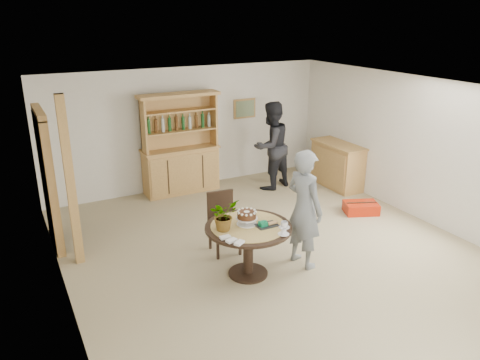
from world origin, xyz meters
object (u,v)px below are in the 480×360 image
(dining_table, at_px, (248,236))
(dining_chair, at_px, (223,218))
(red_suitcase, at_px, (361,208))
(hutch, at_px, (181,159))
(adult_person, at_px, (271,146))
(sideboard, at_px, (337,165))
(teen_boy, at_px, (304,209))

(dining_table, xyz_separation_m, dining_chair, (0.01, 0.83, -0.07))
(dining_table, xyz_separation_m, red_suitcase, (2.88, 0.92, -0.50))
(hutch, bearing_deg, red_suitcase, -45.75)
(dining_chair, height_order, adult_person, adult_person)
(dining_chair, distance_m, adult_person, 2.93)
(sideboard, bearing_deg, red_suitcase, -110.50)
(dining_chair, relative_size, adult_person, 0.52)
(sideboard, bearing_deg, teen_boy, -136.88)
(sideboard, relative_size, dining_table, 1.05)
(hutch, relative_size, red_suitcase, 2.88)
(dining_table, bearing_deg, hutch, 84.30)
(dining_chair, bearing_deg, teen_boy, -42.42)
(dining_table, bearing_deg, sideboard, 33.91)
(hutch, height_order, sideboard, hutch)
(dining_chair, bearing_deg, dining_table, -85.13)
(sideboard, relative_size, teen_boy, 0.72)
(hutch, xyz_separation_m, teen_boy, (0.50, -3.62, 0.19))
(sideboard, bearing_deg, adult_person, 156.08)
(red_suitcase, bearing_deg, dining_chair, -155.45)
(hutch, bearing_deg, adult_person, -20.91)
(teen_boy, xyz_separation_m, adult_person, (1.24, 2.96, 0.04))
(adult_person, bearing_deg, red_suitcase, 96.76)
(sideboard, distance_m, dining_chair, 3.68)
(red_suitcase, bearing_deg, dining_table, -139.57)
(hutch, height_order, adult_person, hutch)
(sideboard, height_order, red_suitcase, sideboard)
(sideboard, xyz_separation_m, dining_table, (-3.39, -2.28, 0.13))
(adult_person, relative_size, red_suitcase, 2.59)
(adult_person, bearing_deg, dining_table, 38.28)
(red_suitcase, bearing_deg, sideboard, 92.21)
(hutch, distance_m, adult_person, 1.88)
(dining_table, xyz_separation_m, adult_person, (2.09, 2.86, 0.31))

